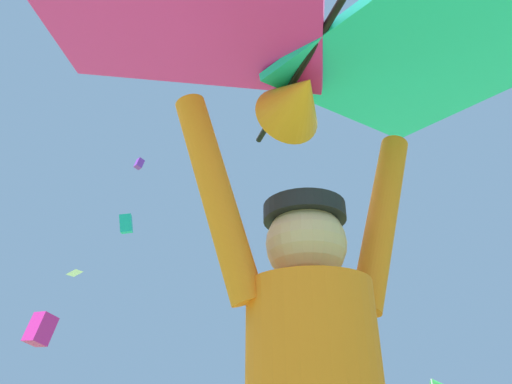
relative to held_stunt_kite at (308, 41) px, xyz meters
name	(u,v)px	position (x,y,z in m)	size (l,w,h in m)	color
held_stunt_kite	(308,41)	(0.00, 0.00, 0.00)	(2.16, 1.39, 0.44)	black
distant_kite_green_mid_right	(400,145)	(11.03, 23.66, 15.52)	(0.95, 0.95, 0.14)	green
distant_kite_purple_mid_left	(139,164)	(-8.20, 30.42, 17.42)	(0.88, 0.87, 0.95)	purple
distant_kite_teal_high_left	(126,224)	(-7.38, 26.02, 10.20)	(0.96, 1.00, 1.40)	#19B2AD
distant_kite_white_low_left	(74,273)	(-9.61, 24.64, 6.43)	(0.90, 0.95, 0.43)	white
distant_kite_blue_high_right	(150,39)	(-5.61, 18.47, 19.10)	(1.17, 1.16, 0.27)	blue
distant_kite_magenta_far_center	(41,329)	(-7.76, 17.16, 1.92)	(1.15, 1.16, 1.32)	#DB2393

